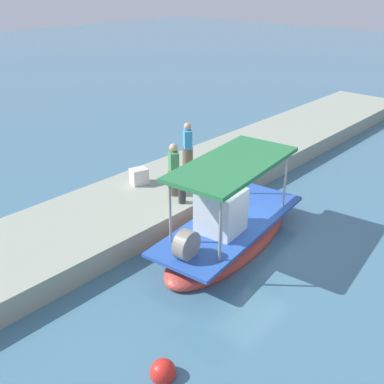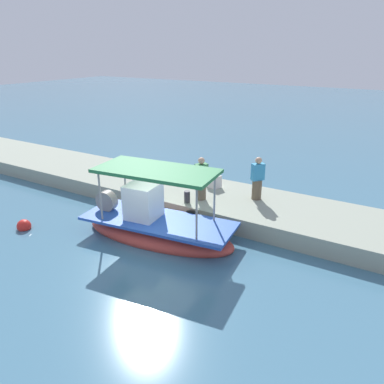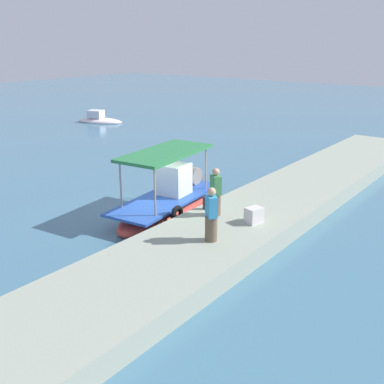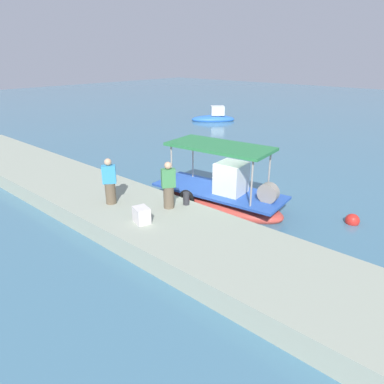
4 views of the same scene
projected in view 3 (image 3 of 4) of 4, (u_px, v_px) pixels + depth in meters
ground_plane at (159, 214)px, 19.00m from camera, size 120.00×120.00×0.00m
dock_quay at (236, 228)px, 16.72m from camera, size 36.00×3.74×0.69m
main_fishing_boat at (168, 203)px, 18.88m from camera, size 6.04×2.73×3.00m
fisherman_near_bollard at (216, 194)px, 16.75m from camera, size 0.55×0.57×1.78m
fisherman_by_crate at (211, 217)px, 14.59m from camera, size 0.56×0.57×1.78m
mooring_bollard at (206, 203)px, 17.51m from camera, size 0.24×0.24×0.49m
cargo_crate at (254, 215)px, 16.20m from camera, size 0.68×0.60×0.55m
marker_buoy at (197, 176)px, 23.81m from camera, size 0.54×0.54×0.54m
moored_boat_near at (100, 120)px, 39.86m from camera, size 3.02×4.36×1.27m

